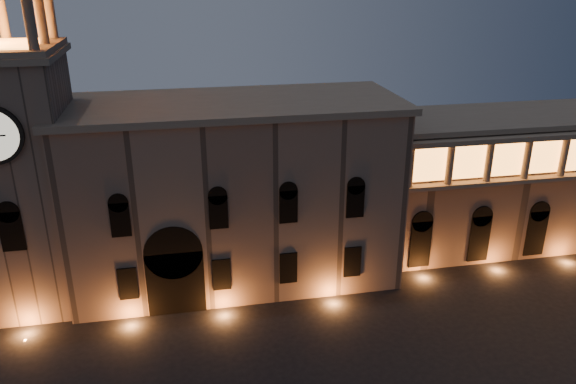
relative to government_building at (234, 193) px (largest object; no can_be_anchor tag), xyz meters
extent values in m
cube|color=#775F4E|center=(0.08, 0.07, -0.27)|extent=(30.00, 12.00, 17.00)
cube|color=#85715B|center=(0.08, 0.07, 8.53)|extent=(30.80, 12.80, 0.60)
cube|color=black|center=(-5.92, -5.33, -5.77)|extent=(5.00, 1.40, 6.00)
cylinder|color=black|center=(-5.92, -5.33, -2.77)|extent=(5.00, 1.40, 5.00)
cube|color=orange|center=(-5.92, -5.53, -5.97)|extent=(4.20, 0.20, 5.00)
cube|color=#775F4E|center=(-18.42, -0.93, 2.23)|extent=(9.00, 9.00, 22.00)
cylinder|color=#85715B|center=(-14.62, -4.73, 16.33)|extent=(0.76, 0.76, 4.20)
cylinder|color=#85715B|center=(-18.42, 2.87, 16.33)|extent=(0.76, 0.76, 4.20)
cylinder|color=#85715B|center=(-14.62, 2.87, 16.33)|extent=(0.76, 0.76, 4.20)
cylinder|color=#85715B|center=(-14.62, -0.93, 16.33)|extent=(0.76, 0.76, 4.20)
cube|color=brown|center=(34.08, 2.07, -1.77)|extent=(40.00, 10.00, 14.00)
cube|color=#85715B|center=(34.08, 2.07, 5.48)|extent=(40.60, 10.60, 0.50)
cylinder|color=#85715B|center=(16.08, -3.43, 2.73)|extent=(0.70, 0.70, 4.00)
cylinder|color=#85715B|center=(20.08, -3.43, 2.73)|extent=(0.70, 0.70, 4.00)
cylinder|color=#85715B|center=(24.08, -3.43, 2.73)|extent=(0.70, 0.70, 4.00)
cylinder|color=#85715B|center=(28.08, -3.43, 2.73)|extent=(0.70, 0.70, 4.00)
cylinder|color=#85715B|center=(32.08, -3.43, 2.73)|extent=(0.70, 0.70, 4.00)
camera|label=1|loc=(-4.50, -49.45, 19.81)|focal=35.00mm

